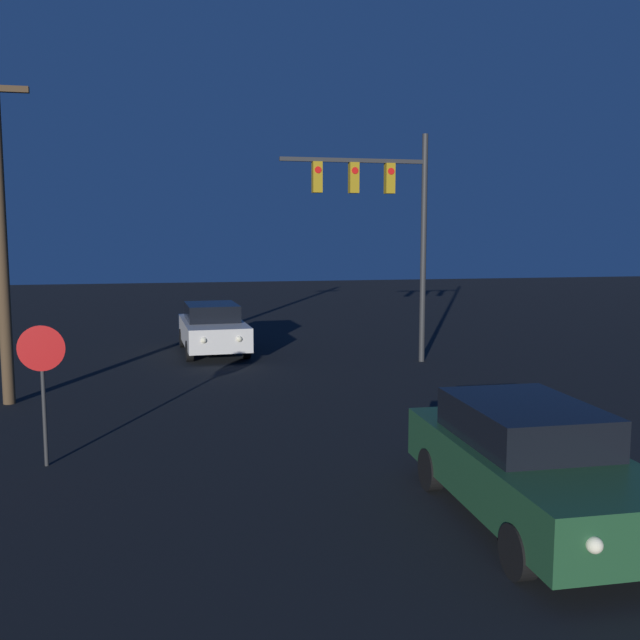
% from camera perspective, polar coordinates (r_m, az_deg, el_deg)
% --- Properties ---
extents(car_near, '(2.09, 4.88, 1.63)m').
position_cam_1_polar(car_near, '(10.38, 16.42, -10.88)').
color(car_near, '#1E4728').
rests_on(car_near, ground_plane).
extents(car_far, '(2.18, 4.92, 1.63)m').
position_cam_1_polar(car_far, '(24.22, -8.59, -0.62)').
color(car_far, beige).
rests_on(car_far, ground_plane).
extents(traffic_signal_mast, '(4.56, 0.30, 6.98)m').
position_cam_1_polar(traffic_signal_mast, '(21.87, 5.26, 8.88)').
color(traffic_signal_mast, '#2D2D2D').
rests_on(traffic_signal_mast, ground_plane).
extents(stop_sign, '(0.78, 0.07, 2.44)m').
position_cam_1_polar(stop_sign, '(12.94, -21.34, -3.55)').
color(stop_sign, '#2D2D2D').
rests_on(stop_sign, ground_plane).
extents(utility_pole, '(1.52, 0.28, 8.00)m').
position_cam_1_polar(utility_pole, '(17.96, -24.22, 6.86)').
color(utility_pole, '#4C3823').
rests_on(utility_pole, ground_plane).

